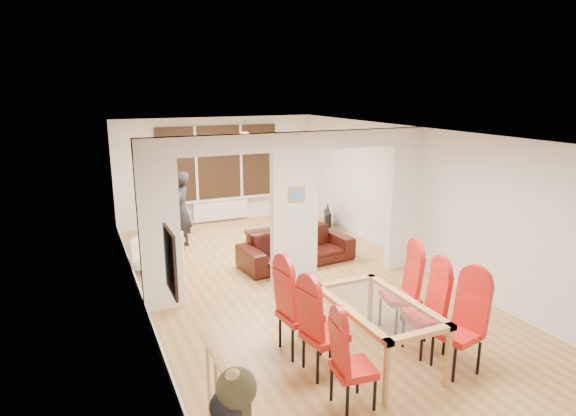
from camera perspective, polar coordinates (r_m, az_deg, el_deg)
floor at (r=8.38m, az=0.71°, el=-9.00°), size 5.00×9.00×0.01m
room_walls at (r=7.96m, az=0.74°, el=-0.36°), size 5.00×9.00×2.60m
divider_wall at (r=7.96m, az=0.74°, el=-0.36°), size 5.00×0.18×2.60m
bay_window_blinds at (r=12.02m, az=-8.21°, el=5.38°), size 3.00×0.08×1.80m
radiator at (r=12.22m, az=-7.97°, el=-0.22°), size 1.40×0.08×0.50m
pendant_light at (r=10.95m, az=-5.14°, el=8.06°), size 0.36×0.36×0.36m
stair_newel at (r=4.78m, az=-8.30°, el=-20.93°), size 0.40×1.20×1.10m
wall_poster at (r=4.96m, az=-13.76°, el=-6.18°), size 0.04×0.52×0.67m
pillar_photo at (r=7.81m, az=1.05°, el=1.61°), size 0.30×0.03×0.25m
dining_table at (r=6.16m, az=10.52°, el=-14.25°), size 0.92×1.64×0.77m
dining_chair_la at (r=5.29m, az=7.80°, el=-17.63°), size 0.46×0.46×1.03m
dining_chair_lb at (r=5.78m, az=4.38°, el=-14.12°), size 0.52×0.52×1.11m
dining_chair_lc at (r=6.17m, az=1.46°, el=-11.86°), size 0.52×0.52×1.17m
dining_chair_ra at (r=6.13m, az=19.46°, el=-13.14°), size 0.54×0.54×1.13m
dining_chair_rb at (r=6.42m, az=15.96°, el=-11.71°), size 0.50×0.50×1.10m
dining_chair_rc at (r=6.87m, az=13.20°, el=-9.64°), size 0.54×0.54×1.13m
sofa at (r=9.22m, az=1.02°, el=-4.69°), size 2.27×1.07×0.64m
armchair at (r=9.24m, az=-15.15°, el=-5.03°), size 1.01×1.02×0.67m
person at (r=10.18m, az=-12.55°, el=-0.32°), size 0.70×0.60×1.63m
television at (r=11.36m, az=4.35°, el=-1.40°), size 0.89×0.49×0.53m
coffee_table at (r=10.59m, az=-1.99°, el=-3.31°), size 1.14×0.69×0.25m
bottle at (r=10.58m, az=-0.77°, el=-1.77°), size 0.08×0.08×0.30m
bowl at (r=10.44m, az=-2.19°, el=-2.72°), size 0.20×0.20×0.05m
shoes at (r=8.08m, az=3.67°, el=-9.56°), size 0.23×0.25×0.10m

